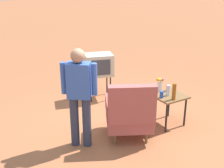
{
  "coord_description": "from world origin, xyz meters",
  "views": [
    {
      "loc": [
        2.48,
        3.89,
        2.66
      ],
      "look_at": [
        -0.21,
        -0.67,
        0.65
      ],
      "focal_mm": 46.45,
      "sensor_mm": 36.0,
      "label": 1
    }
  ],
  "objects_px": {
    "soda_can_red": "(168,88)",
    "bottle_tall_amber": "(174,92)",
    "bottle_short_clear": "(168,90)",
    "flower_vase": "(160,84)",
    "armchair": "(130,112)",
    "person_standing": "(79,93)",
    "side_table": "(169,99)",
    "tv_on_stand": "(99,65)",
    "soda_can_blue": "(161,94)"
  },
  "relations": [
    {
      "from": "bottle_short_clear",
      "to": "flower_vase",
      "type": "bearing_deg",
      "value": -90.54
    },
    {
      "from": "side_table",
      "to": "soda_can_red",
      "type": "height_order",
      "value": "soda_can_red"
    },
    {
      "from": "tv_on_stand",
      "to": "side_table",
      "type": "bearing_deg",
      "value": 106.65
    },
    {
      "from": "flower_vase",
      "to": "soda_can_red",
      "type": "bearing_deg",
      "value": 150.63
    },
    {
      "from": "armchair",
      "to": "soda_can_red",
      "type": "height_order",
      "value": "armchair"
    },
    {
      "from": "armchair",
      "to": "soda_can_red",
      "type": "xyz_separation_m",
      "value": [
        -1.02,
        -0.23,
        0.15
      ]
    },
    {
      "from": "person_standing",
      "to": "bottle_short_clear",
      "type": "distance_m",
      "value": 1.7
    },
    {
      "from": "person_standing",
      "to": "flower_vase",
      "type": "relative_size",
      "value": 6.19
    },
    {
      "from": "soda_can_red",
      "to": "bottle_short_clear",
      "type": "height_order",
      "value": "bottle_short_clear"
    },
    {
      "from": "soda_can_blue",
      "to": "armchair",
      "type": "bearing_deg",
      "value": 3.92
    },
    {
      "from": "side_table",
      "to": "soda_can_blue",
      "type": "xyz_separation_m",
      "value": [
        0.2,
        0.03,
        0.15
      ]
    },
    {
      "from": "tv_on_stand",
      "to": "soda_can_blue",
      "type": "xyz_separation_m",
      "value": [
        -0.32,
        1.77,
        -0.13
      ]
    },
    {
      "from": "bottle_tall_amber",
      "to": "flower_vase",
      "type": "height_order",
      "value": "bottle_tall_amber"
    },
    {
      "from": "side_table",
      "to": "soda_can_blue",
      "type": "distance_m",
      "value": 0.25
    },
    {
      "from": "bottle_tall_amber",
      "to": "bottle_short_clear",
      "type": "distance_m",
      "value": 0.2
    },
    {
      "from": "tv_on_stand",
      "to": "flower_vase",
      "type": "distance_m",
      "value": 1.58
    },
    {
      "from": "flower_vase",
      "to": "side_table",
      "type": "bearing_deg",
      "value": 96.85
    },
    {
      "from": "bottle_tall_amber",
      "to": "flower_vase",
      "type": "bearing_deg",
      "value": -95.66
    },
    {
      "from": "flower_vase",
      "to": "armchair",
      "type": "bearing_deg",
      "value": 19.63
    },
    {
      "from": "tv_on_stand",
      "to": "soda_can_red",
      "type": "xyz_separation_m",
      "value": [
        -0.63,
        1.59,
        -0.13
      ]
    },
    {
      "from": "tv_on_stand",
      "to": "bottle_short_clear",
      "type": "relative_size",
      "value": 5.15
    },
    {
      "from": "tv_on_stand",
      "to": "bottle_tall_amber",
      "type": "xyz_separation_m",
      "value": [
        -0.45,
        1.94,
        -0.04
      ]
    },
    {
      "from": "side_table",
      "to": "tv_on_stand",
      "type": "height_order",
      "value": "tv_on_stand"
    },
    {
      "from": "armchair",
      "to": "bottle_short_clear",
      "type": "distance_m",
      "value": 0.9
    },
    {
      "from": "soda_can_red",
      "to": "person_standing",
      "type": "bearing_deg",
      "value": -0.15
    },
    {
      "from": "tv_on_stand",
      "to": "flower_vase",
      "type": "xyz_separation_m",
      "value": [
        -0.49,
        1.5,
        -0.04
      ]
    },
    {
      "from": "soda_can_red",
      "to": "bottle_tall_amber",
      "type": "bearing_deg",
      "value": 62.64
    },
    {
      "from": "bottle_short_clear",
      "to": "flower_vase",
      "type": "relative_size",
      "value": 0.75
    },
    {
      "from": "person_standing",
      "to": "bottle_tall_amber",
      "type": "xyz_separation_m",
      "value": [
        -1.63,
        0.36,
        -0.2
      ]
    },
    {
      "from": "person_standing",
      "to": "side_table",
      "type": "bearing_deg",
      "value": 174.6
    },
    {
      "from": "bottle_tall_amber",
      "to": "bottle_short_clear",
      "type": "relative_size",
      "value": 1.5
    },
    {
      "from": "person_standing",
      "to": "flower_vase",
      "type": "xyz_separation_m",
      "value": [
        -1.68,
        -0.08,
        -0.2
      ]
    },
    {
      "from": "armchair",
      "to": "side_table",
      "type": "bearing_deg",
      "value": -175.1
    },
    {
      "from": "bottle_short_clear",
      "to": "flower_vase",
      "type": "height_order",
      "value": "flower_vase"
    },
    {
      "from": "tv_on_stand",
      "to": "bottle_tall_amber",
      "type": "distance_m",
      "value": 2.0
    },
    {
      "from": "bottle_tall_amber",
      "to": "person_standing",
      "type": "bearing_deg",
      "value": -12.59
    },
    {
      "from": "armchair",
      "to": "flower_vase",
      "type": "height_order",
      "value": "armchair"
    },
    {
      "from": "armchair",
      "to": "soda_can_red",
      "type": "distance_m",
      "value": 1.06
    },
    {
      "from": "tv_on_stand",
      "to": "soda_can_blue",
      "type": "distance_m",
      "value": 1.8
    },
    {
      "from": "bottle_short_clear",
      "to": "tv_on_stand",
      "type": "bearing_deg",
      "value": -74.38
    },
    {
      "from": "side_table",
      "to": "bottle_tall_amber",
      "type": "bearing_deg",
      "value": 70.51
    },
    {
      "from": "person_standing",
      "to": "soda_can_red",
      "type": "height_order",
      "value": "person_standing"
    },
    {
      "from": "bottle_short_clear",
      "to": "person_standing",
      "type": "bearing_deg",
      "value": -5.9
    },
    {
      "from": "armchair",
      "to": "soda_can_red",
      "type": "relative_size",
      "value": 8.69
    },
    {
      "from": "armchair",
      "to": "side_table",
      "type": "xyz_separation_m",
      "value": [
        -0.91,
        -0.08,
        0.01
      ]
    },
    {
      "from": "side_table",
      "to": "person_standing",
      "type": "bearing_deg",
      "value": -5.4
    },
    {
      "from": "bottle_tall_amber",
      "to": "soda_can_red",
      "type": "relative_size",
      "value": 2.46
    },
    {
      "from": "soda_can_blue",
      "to": "soda_can_red",
      "type": "distance_m",
      "value": 0.37
    },
    {
      "from": "soda_can_red",
      "to": "bottle_short_clear",
      "type": "xyz_separation_m",
      "value": [
        0.14,
        0.17,
        0.04
      ]
    },
    {
      "from": "person_standing",
      "to": "armchair",
      "type": "bearing_deg",
      "value": 163.25
    }
  ]
}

